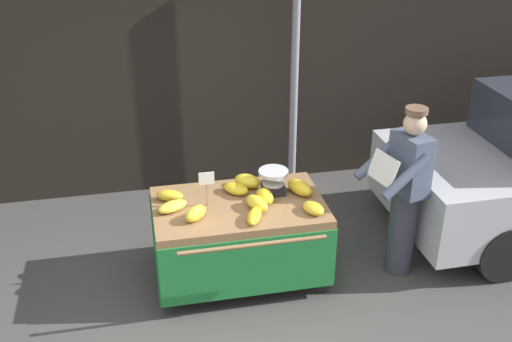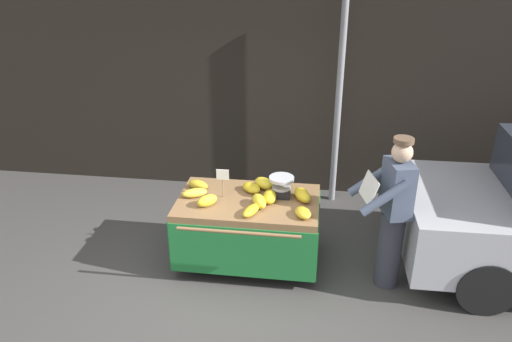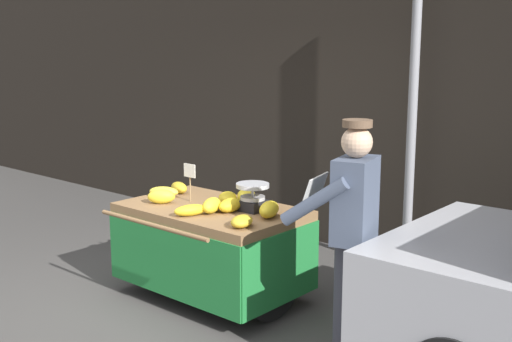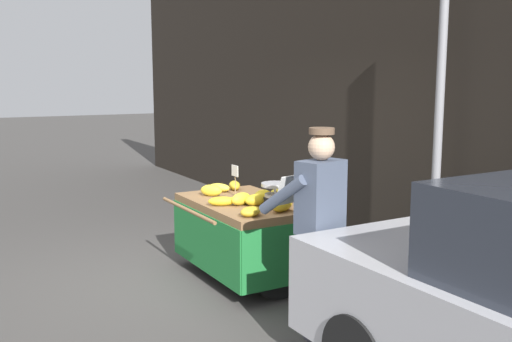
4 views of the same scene
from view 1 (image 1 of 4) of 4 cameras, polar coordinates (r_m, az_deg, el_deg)
ground_plane at (r=5.47m, az=-2.67°, el=-14.91°), size 60.00×60.00×0.00m
back_wall at (r=7.11m, az=-7.00°, el=14.70°), size 16.00×0.24×4.32m
street_pole at (r=7.10m, az=3.62°, el=9.84°), size 0.09×0.09×3.13m
banana_cart at (r=5.76m, az=-1.58°, el=-5.03°), size 1.59×1.18×0.83m
weighing_scale at (r=5.76m, az=1.62°, el=-0.99°), size 0.28×0.28×0.24m
price_sign at (r=5.50m, az=-4.60°, el=-0.99°), size 0.14×0.01×0.34m
banana_bunch_0 at (r=5.51m, az=0.09°, el=-3.01°), size 0.23×0.30×0.13m
banana_bunch_1 at (r=5.55m, az=-7.75°, el=-3.27°), size 0.31×0.25×0.09m
banana_bunch_2 at (r=5.39m, az=-5.61°, el=-3.94°), size 0.26×0.26×0.13m
banana_bunch_3 at (r=5.78m, az=4.08°, el=-1.55°), size 0.26×0.33×0.13m
banana_bunch_4 at (r=5.72m, az=-8.00°, el=-2.27°), size 0.28×0.21×0.10m
banana_bunch_5 at (r=5.36m, az=-0.15°, el=-4.19°), size 0.21×0.31×0.09m
banana_bunch_6 at (r=5.50m, az=5.35°, el=-3.45°), size 0.23×0.27×0.09m
banana_bunch_7 at (r=5.89m, az=-0.79°, el=-0.93°), size 0.31×0.30×0.13m
banana_bunch_8 at (r=5.64m, az=0.82°, el=-2.34°), size 0.17×0.27×0.12m
banana_bunch_9 at (r=5.79m, az=-1.88°, el=-1.65°), size 0.30×0.30×0.10m
vendor_person at (r=5.89m, az=13.65°, el=-1.95°), size 0.66×0.61×1.71m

